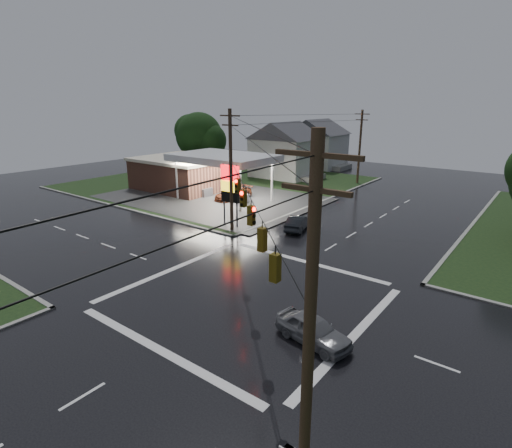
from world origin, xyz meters
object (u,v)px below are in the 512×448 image
Objects in this scene: pylon_sign at (230,185)px; house_near at (286,149)px; house_far at (317,143)px; utility_pole_nw at (231,170)px; car_north at (298,223)px; utility_pole_n at (360,146)px; utility_pole_se at (309,337)px; tree_nw_behind at (200,136)px; gas_station at (190,171)px; car_pump at (233,194)px; car_crossing at (313,330)px.

pylon_sign is 27.56m from house_near.
house_far is (-11.45, 37.50, 0.39)m from pylon_sign.
utility_pole_nw reaches higher than car_north.
utility_pole_n reaches higher than house_near.
utility_pole_n is (0.00, 28.50, -0.25)m from utility_pole_nw.
pylon_sign is at bearing -92.08° from utility_pole_n.
utility_pole_se is 1.00× the size of house_far.
utility_pole_se is 1.10× the size of tree_nw_behind.
house_far is at bearing 94.76° from house_near.
tree_nw_behind is 34.00m from car_north.
utility_pole_se reaches higher than gas_station.
utility_pole_n is 2.02× the size of car_pump.
house_near is 2.63× the size of car_north.
house_far reaches higher than car_crossing.
house_near is 28.10m from car_north.
gas_station is 2.38× the size of utility_pole_se.
pylon_sign is (15.18, -9.20, 1.46)m from gas_station.
gas_station is 2.37× the size of house_near.
pylon_sign is 1.45× the size of car_crossing.
car_crossing is at bearing -38.98° from tree_nw_behind.
car_pump is at bearing -33.83° from tree_nw_behind.
utility_pole_nw is 2.12× the size of car_pump.
pylon_sign is 1.16× the size of car_pump.
utility_pole_se is 39.45m from car_pump.
house_near is 1.00× the size of house_far.
utility_pole_se reaches higher than pylon_sign.
gas_station is at bearing -97.50° from house_far.
utility_pole_se is 2.62× the size of car_north.
utility_pole_se is at bearing -56.21° from house_near.
car_pump is (-6.87, 8.45, -3.26)m from pylon_sign.
tree_nw_behind is at bearing -44.97° from car_north.
gas_station is at bearing -131.47° from utility_pole_n.
house_near is (-11.45, -2.00, -1.06)m from utility_pole_n.
gas_station is 8.53m from car_pump.
house_near is 2.13× the size of car_pump.
house_far reaches higher than gas_station.
car_pump is (4.58, -29.05, -3.65)m from house_far.
tree_nw_behind is 20.56m from car_pump.
pylon_sign reaches higher than gas_station.
tree_nw_behind reaches higher than house_near.
tree_nw_behind is (-24.34, -8.01, 0.71)m from utility_pole_n.
utility_pole_nw is 19.55m from car_crossing.
utility_pole_se is at bearing -45.00° from utility_pole_nw.
pylon_sign is 11.37m from car_pump.
gas_station is 28.61m from house_far.
pylon_sign reaches higher than car_north.
pylon_sign is at bearing -67.72° from house_near.
house_far is at bearing 106.98° from pylon_sign.
car_crossing is (10.26, -15.29, 0.01)m from car_north.
tree_nw_behind reaches higher than car_pump.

